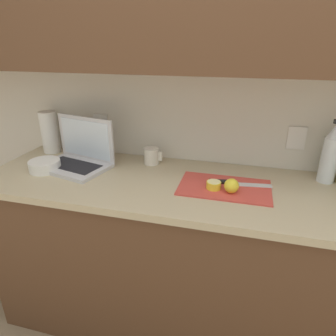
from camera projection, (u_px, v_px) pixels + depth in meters
ground_plane at (224, 328)px, 1.76m from camera, size 12.00×12.00×0.00m
wall_back at (254, 41)px, 1.37m from camera, size 5.20×0.38×2.60m
counter_unit at (235, 266)px, 1.58m from camera, size 2.59×0.64×0.92m
laptop at (79, 155)px, 1.65m from camera, size 0.42×0.33×0.26m
cutting_board at (225, 187)px, 1.42m from camera, size 0.43×0.26×0.01m
knife at (229, 183)px, 1.44m from camera, size 0.30×0.07×0.02m
lemon_half_cut at (214, 185)px, 1.39m from camera, size 0.07×0.07×0.04m
lemon_whole_beside at (232, 186)px, 1.35m from camera, size 0.07×0.07×0.07m
bottle_water_clear at (331, 154)px, 1.43m from camera, size 0.08×0.08×0.31m
measuring_cup at (152, 156)px, 1.68m from camera, size 0.10×0.08×0.09m
bowl_white at (45, 166)px, 1.60m from camera, size 0.16×0.16×0.06m
paper_towel_roll at (50, 132)px, 1.84m from camera, size 0.10×0.10×0.25m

